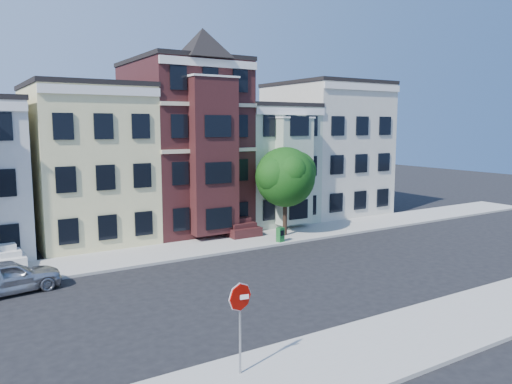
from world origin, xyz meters
TOP-DOWN VIEW (x-y plane):
  - ground at (0.00, 0.00)m, footprint 120.00×120.00m
  - far_sidewalk at (0.00, 8.00)m, footprint 60.00×4.00m
  - near_sidewalk at (0.00, -8.00)m, footprint 60.00×4.00m
  - house_yellow at (-7.00, 14.50)m, footprint 7.00×9.00m
  - house_brown at (0.00, 14.50)m, footprint 7.00×9.00m
  - house_green at (6.50, 14.50)m, footprint 6.00×9.00m
  - house_cream at (13.50, 14.50)m, footprint 8.00×9.00m
  - street_tree at (4.54, 7.89)m, footprint 8.20×8.20m
  - parked_car at (-12.95, 5.12)m, footprint 4.85×2.49m
  - newspaper_box at (3.13, 6.41)m, footprint 0.48×0.45m
  - stop_sign at (-7.78, -7.16)m, footprint 0.89×0.29m

SIDE VIEW (x-z plane):
  - ground at x=0.00m, z-range 0.00..0.00m
  - far_sidewalk at x=0.00m, z-range 0.00..0.15m
  - near_sidewalk at x=0.00m, z-range 0.00..0.15m
  - newspaper_box at x=3.13m, z-range 0.15..1.09m
  - parked_car at x=-12.95m, z-range 0.00..1.58m
  - stop_sign at x=-7.78m, z-range 0.15..3.37m
  - street_tree at x=4.54m, z-range 0.15..7.63m
  - house_green at x=6.50m, z-range 0.00..9.00m
  - house_yellow at x=-7.00m, z-range 0.00..10.00m
  - house_cream at x=13.50m, z-range 0.00..11.00m
  - house_brown at x=0.00m, z-range 0.00..12.00m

